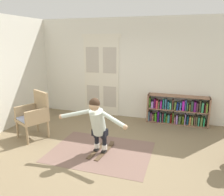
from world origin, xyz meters
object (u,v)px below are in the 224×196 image
at_px(person_skier, 97,121).
at_px(skis_pair, 101,150).
at_px(bookshelf, 177,111).
at_px(wicker_chair, 34,114).

bearing_deg(person_skier, skis_pair, 83.93).
distance_m(bookshelf, skis_pair, 2.62).
xyz_separation_m(bookshelf, person_skier, (-1.45, -2.32, 0.36)).
relative_size(bookshelf, wicker_chair, 1.50).
distance_m(skis_pair, person_skier, 0.71).
bearing_deg(wicker_chair, bookshelf, 31.50).
bearing_deg(skis_pair, person_skier, -96.07).
relative_size(bookshelf, skis_pair, 1.99).
bearing_deg(bookshelf, person_skier, -122.09).
relative_size(wicker_chair, person_skier, 0.76).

